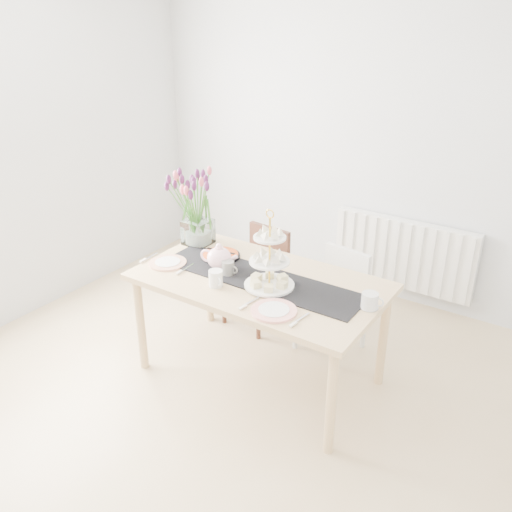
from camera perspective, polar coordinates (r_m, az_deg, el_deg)
The scene contains 15 objects.
room_shell at distance 2.83m, azimuth -8.03°, elevation 2.83°, with size 4.50×4.50×4.50m.
radiator at distance 4.72m, azimuth 15.21°, elevation 0.22°, with size 1.20×0.08×0.60m, color white.
dining_table at distance 3.52m, azimuth 0.35°, elevation -3.54°, with size 1.60×0.90×0.75m.
chair_brown at distance 4.30m, azimuth 0.57°, elevation -1.39°, with size 0.43×0.43×0.78m.
chair_white at distance 4.01m, azimuth 8.58°, elevation -3.92°, with size 0.45×0.45×0.76m.
table_runner at distance 3.48m, azimuth 0.35°, elevation -2.37°, with size 1.40×0.35×0.01m, color black.
tulip_vase at distance 3.90m, azimuth -6.30°, elevation 6.33°, with size 0.67×0.67×0.58m.
cake_stand at distance 3.33m, azimuth 1.42°, elevation -1.27°, with size 0.31×0.31×0.46m.
teapot at distance 3.59m, azimuth -3.90°, elevation -0.21°, with size 0.26×0.21×0.17m, color white, non-canonical shape.
cream_jug at distance 3.20m, azimuth 11.88°, elevation -4.65°, with size 0.10×0.10×0.10m, color silver.
tart_tin at distance 3.78m, azimuth -3.75°, elevation 0.03°, with size 0.27×0.27×0.03m.
mug_grey at distance 3.52m, azimuth -2.97°, elevation -1.28°, with size 0.08×0.08×0.10m, color slate.
mug_white at distance 3.39m, azimuth -4.26°, elevation -2.36°, with size 0.09×0.09×0.11m, color silver.
plate_left at distance 3.74m, azimuth -9.28°, elevation -0.71°, with size 0.26×0.26×0.01m, color silver.
plate_right at distance 3.13m, azimuth 1.89°, elevation -5.76°, with size 0.27×0.27×0.01m, color white.
Camera 1 is at (1.77, -1.94, 2.35)m, focal length 38.00 mm.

